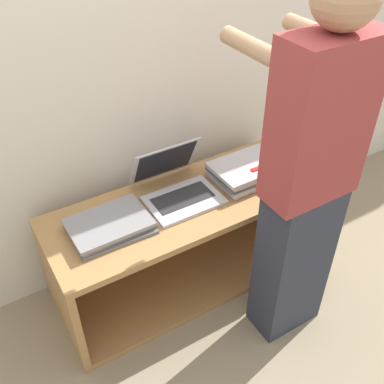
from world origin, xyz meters
name	(u,v)px	position (x,y,z in m)	size (l,w,h in m)	color
ground_plane	(210,311)	(0.00, 0.00, 0.00)	(12.00, 12.00, 0.00)	gray
wall_back	(143,63)	(0.00, 0.65, 1.20)	(8.00, 0.05, 2.40)	silver
cart	(179,236)	(0.00, 0.34, 0.30)	(1.44, 0.55, 0.59)	#A87A47
laptop_open	(177,187)	(0.00, 0.34, 0.64)	(0.38, 0.39, 0.26)	#B7B7BC
laptop_stack_left	(110,225)	(-0.40, 0.27, 0.62)	(0.39, 0.29, 0.06)	slate
laptop_stack_right	(248,170)	(0.41, 0.28, 0.64)	(0.40, 0.28, 0.10)	#B7B7BC
person	(307,183)	(0.32, -0.22, 0.91)	(0.40, 0.54, 1.78)	#2D3342
inventory_tag	(256,169)	(0.41, 0.21, 0.69)	(0.06, 0.02, 0.01)	red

